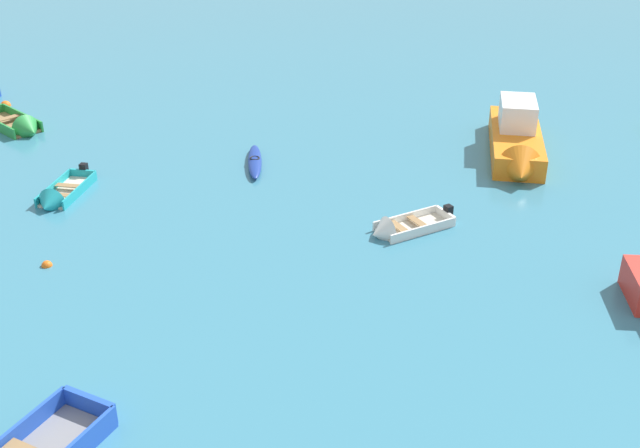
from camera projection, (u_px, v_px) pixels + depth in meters
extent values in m
cube|color=blue|center=(90.00, 406.00, 16.28)|extent=(1.22, 0.73, 0.53)
cube|color=orange|center=(516.00, 142.00, 28.89)|extent=(2.71, 5.66, 0.82)
cone|color=orange|center=(520.00, 171.00, 26.40)|extent=(1.65, 1.33, 1.48)
cube|color=white|center=(518.00, 113.00, 28.94)|extent=(1.60, 2.15, 1.00)
cube|color=black|center=(520.00, 116.00, 28.09)|extent=(1.21, 0.38, 0.44)
cube|color=beige|center=(414.00, 227.00, 23.74)|extent=(2.39, 1.84, 0.07)
cube|color=white|center=(423.00, 231.00, 23.32)|extent=(2.09, 1.16, 0.30)
cube|color=white|center=(405.00, 218.00, 24.05)|extent=(2.09, 1.16, 0.30)
cube|color=white|center=(445.00, 215.00, 24.19)|extent=(0.52, 0.86, 0.30)
cone|color=white|center=(380.00, 233.00, 23.15)|extent=(0.90, 1.05, 0.90)
cube|color=#937047|center=(418.00, 221.00, 23.71)|extent=(0.61, 0.85, 0.03)
cube|color=#937047|center=(399.00, 227.00, 23.42)|extent=(0.61, 0.85, 0.03)
cube|color=black|center=(448.00, 212.00, 24.19)|extent=(0.31, 0.32, 0.42)
cube|color=#99754C|center=(10.00, 125.00, 31.43)|extent=(2.90, 2.88, 0.11)
cube|color=#288C3D|center=(23.00, 118.00, 31.72)|extent=(2.29, 2.25, 0.43)
cone|color=#288C3D|center=(30.00, 131.00, 30.35)|extent=(1.29, 1.29, 1.10)
cube|color=#937047|center=(7.00, 118.00, 31.41)|extent=(0.95, 0.96, 0.03)
cube|color=beige|center=(67.00, 192.00, 25.91)|extent=(1.33, 2.46, 0.08)
cube|color=teal|center=(80.00, 190.00, 25.78)|extent=(0.54, 2.39, 0.33)
cube|color=teal|center=(53.00, 188.00, 25.93)|extent=(0.54, 2.39, 0.33)
cube|color=teal|center=(83.00, 174.00, 26.91)|extent=(0.93, 0.28, 0.33)
cone|color=teal|center=(48.00, 205.00, 24.75)|extent=(1.00, 0.72, 0.91)
cube|color=#937047|center=(68.00, 186.00, 25.94)|extent=(0.88, 0.42, 0.03)
cube|color=#937047|center=(58.00, 195.00, 25.32)|extent=(0.88, 0.42, 0.03)
cube|color=black|center=(84.00, 170.00, 26.95)|extent=(0.28, 0.27, 0.46)
ellipsoid|color=navy|center=(255.00, 161.00, 27.96)|extent=(0.68, 3.03, 0.27)
torus|color=black|center=(255.00, 158.00, 27.91)|extent=(0.39, 0.39, 0.06)
sphere|color=orange|center=(47.00, 266.00, 21.81)|extent=(0.30, 0.30, 0.30)
sphere|color=orange|center=(6.00, 106.00, 33.61)|extent=(0.45, 0.45, 0.45)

